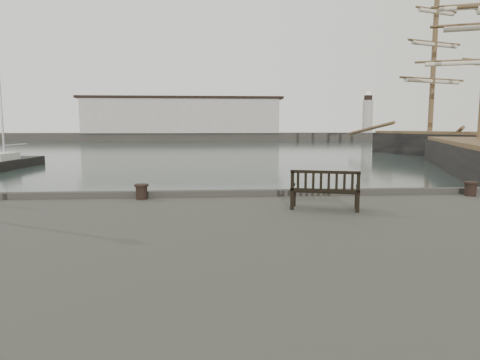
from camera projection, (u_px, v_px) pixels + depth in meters
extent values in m
plane|color=black|center=(262.00, 243.00, 13.54)|extent=(400.00, 400.00, 0.00)
cube|color=#383530|center=(215.00, 137.00, 104.43)|extent=(140.00, 8.00, 2.00)
cube|color=#ADA9A1|center=(182.00, 116.00, 103.22)|extent=(46.00, 9.00, 8.00)
cube|color=black|center=(182.00, 98.00, 102.68)|extent=(48.00, 9.50, 0.60)
cylinder|color=#ADA9A1|center=(368.00, 117.00, 106.57)|extent=(2.40, 2.40, 8.00)
sphere|color=silver|center=(368.00, 95.00, 105.89)|extent=(1.61, 1.61, 1.61)
cube|color=black|center=(325.00, 191.00, 11.00)|extent=(1.83, 1.06, 0.04)
cube|color=black|center=(325.00, 182.00, 10.72)|extent=(1.67, 0.56, 0.52)
cube|color=black|center=(325.00, 200.00, 11.03)|extent=(1.70, 0.95, 0.48)
cylinder|color=black|center=(142.00, 192.00, 12.54)|extent=(0.49, 0.49, 0.44)
cylinder|color=black|center=(470.00, 189.00, 13.14)|extent=(0.42, 0.42, 0.44)
cube|color=black|center=(8.00, 167.00, 37.40)|extent=(3.08, 9.14, 1.40)
cube|color=beige|center=(7.00, 156.00, 37.28)|extent=(1.82, 3.26, 0.60)
cylinder|color=#B2B5B7|center=(4.00, 101.00, 36.69)|extent=(0.16, 0.16, 9.98)
cylinder|color=brown|center=(434.00, 55.00, 54.32)|extent=(0.63, 0.63, 19.84)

